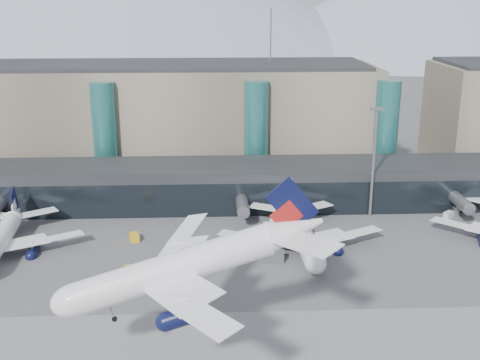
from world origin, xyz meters
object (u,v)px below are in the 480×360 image
jet_parked_left (2,230)px  veh_c (274,256)px  hero_jet (199,255)px  veh_g (280,228)px  lightmast_mid (374,156)px  veh_b (134,237)px  jet_parked_mid (301,224)px  veh_d (449,215)px  veh_h (136,272)px

jet_parked_left → veh_c: (54.29, -8.23, -3.02)m
hero_jet → veh_g: (16.33, 51.12, -17.18)m
veh_g → lightmast_mid: bearing=96.7°
veh_b → veh_c: (28.35, -11.49, 0.31)m
veh_b → veh_g: 31.53m
jet_parked_mid → veh_d: size_ratio=13.70×
lightmast_mid → hero_jet: bearing=-122.8°
jet_parked_mid → veh_d: 39.12m
veh_b → veh_d: (71.15, 10.37, -0.04)m
jet_parked_mid → veh_b: jet_parked_mid is taller
hero_jet → veh_h: hero_jet is taller
veh_d → veh_g: veh_d is taller
lightmast_mid → veh_g: 27.24m
veh_h → lightmast_mid: bearing=25.0°
jet_parked_left → veh_g: (57.22, 7.25, -3.47)m
lightmast_mid → veh_b: lightmast_mid is taller
veh_c → veh_h: size_ratio=0.92×
veh_b → veh_h: 17.81m
hero_jet → jet_parked_mid: hero_jet is taller
veh_d → veh_g: (-39.88, -6.38, -0.10)m
jet_parked_mid → veh_c: 10.93m
lightmast_mid → veh_d: 22.62m
veh_h → veh_d: bearing=16.6°
veh_c → lightmast_mid: bearing=50.5°
jet_parked_mid → veh_h: size_ratio=8.41×
jet_parked_left → veh_g: size_ratio=15.09×
veh_g → hero_jet: bearing=-31.9°
jet_parked_mid → veh_d: jet_parked_mid is taller
hero_jet → veh_g: hero_jet is taller
jet_parked_left → veh_d: (97.09, 13.63, -3.37)m
hero_jet → veh_c: size_ratio=9.56×
jet_parked_mid → veh_g: bearing=23.5°
jet_parked_mid → veh_c: size_ratio=9.12×
lightmast_mid → veh_h: size_ratio=5.98×
veh_b → veh_g: bearing=-99.5°
veh_g → jet_parked_mid: bearing=10.9°
lightmast_mid → jet_parked_mid: size_ratio=0.71×
hero_jet → jet_parked_left: bearing=126.0°
veh_c → veh_h: 26.54m
jet_parked_left → veh_c: bearing=-103.4°
veh_h → jet_parked_mid: bearing=18.7°
hero_jet → veh_d: size_ratio=14.36×
veh_d → veh_h: (-68.63, -28.00, 0.43)m
jet_parked_left → veh_h: size_ratio=7.88×
jet_parked_mid → veh_h: 35.35m
veh_d → jet_parked_mid: bearing=161.1°
jet_parked_mid → veh_g: (-3.35, 7.16, -3.73)m
hero_jet → veh_h: (-12.42, 29.51, -16.65)m
jet_parked_left → veh_h: (28.46, -14.37, -2.94)m
lightmast_mid → veh_c: bearing=-136.2°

